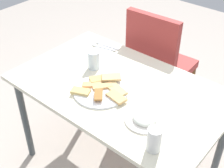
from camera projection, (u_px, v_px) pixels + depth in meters
ground_plane at (118, 166)px, 2.20m from camera, size 6.00×6.00×0.00m
dining_table at (119, 96)px, 1.83m from camera, size 1.22×0.76×0.70m
dining_chair at (157, 60)px, 2.32m from camera, size 0.44×0.44×0.93m
pide_platter at (101, 90)px, 1.74m from camera, size 0.32×0.33×0.04m
salad_plate_greens at (145, 118)px, 1.54m from camera, size 0.20×0.20×0.04m
soda_can at (154, 140)px, 1.37m from camera, size 0.09×0.09×0.12m
drinking_glass at (94, 60)px, 1.90m from camera, size 0.07×0.07×0.11m
paper_napkin at (106, 47)px, 2.14m from camera, size 0.15×0.15×0.00m
fork at (104, 48)px, 2.13m from camera, size 0.18×0.06×0.00m
spoon at (107, 46)px, 2.15m from camera, size 0.19×0.05×0.00m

